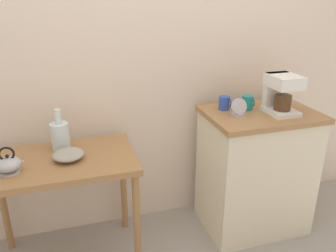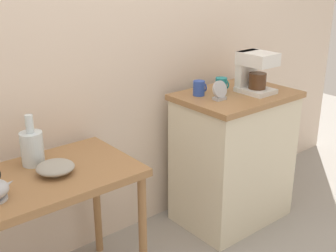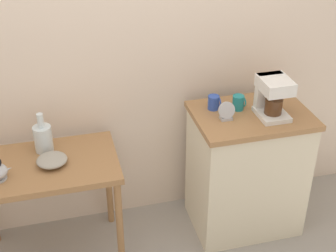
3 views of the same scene
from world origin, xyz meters
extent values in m
plane|color=gray|center=(0.00, 0.00, 0.00)|extent=(8.00, 8.00, 0.00)
cube|color=beige|center=(0.10, 0.35, 1.40)|extent=(4.40, 0.10, 2.80)
cube|color=#9E7044|center=(-0.63, -0.04, 0.72)|extent=(0.88, 0.55, 0.04)
cylinder|color=#9E7044|center=(-0.23, -0.27, 0.35)|extent=(0.04, 0.04, 0.70)
cylinder|color=#9E7044|center=(-0.23, 0.20, 0.35)|extent=(0.04, 0.04, 0.70)
cube|color=beige|center=(0.70, -0.05, 0.43)|extent=(0.72, 0.51, 0.87)
cube|color=#9E7044|center=(0.70, -0.05, 0.89)|extent=(0.75, 0.54, 0.04)
cylinder|color=#9E998C|center=(-0.58, -0.06, 0.74)|extent=(0.08, 0.08, 0.01)
ellipsoid|color=#9E998C|center=(-0.58, -0.06, 0.77)|extent=(0.18, 0.18, 0.05)
cone|color=#B2B5BA|center=(-0.83, -0.13, 0.79)|extent=(0.07, 0.03, 0.05)
cylinder|color=silver|center=(-0.61, 0.11, 0.83)|extent=(0.11, 0.11, 0.17)
cylinder|color=silver|center=(-0.61, 0.11, 0.96)|extent=(0.04, 0.04, 0.09)
cube|color=white|center=(0.80, -0.11, 0.92)|extent=(0.18, 0.22, 0.03)
cube|color=white|center=(0.80, -0.03, 1.03)|extent=(0.16, 0.05, 0.26)
cube|color=white|center=(0.80, -0.11, 1.12)|extent=(0.18, 0.22, 0.08)
cylinder|color=#4C2D19|center=(0.80, -0.12, 0.98)|extent=(0.11, 0.11, 0.10)
cylinder|color=teal|center=(0.63, 0.03, 0.95)|extent=(0.07, 0.07, 0.10)
torus|color=teal|center=(0.67, 0.03, 0.95)|extent=(0.01, 0.06, 0.06)
cylinder|color=#2D4CAD|center=(0.47, 0.07, 0.95)|extent=(0.07, 0.07, 0.09)
torus|color=#2D4CAD|center=(0.51, 0.07, 0.95)|extent=(0.01, 0.06, 0.06)
cube|color=#B2B5BA|center=(0.51, -0.08, 0.91)|extent=(0.07, 0.05, 0.02)
cylinder|color=#B2B5BA|center=(0.51, -0.08, 0.97)|extent=(0.11, 0.05, 0.11)
cylinder|color=black|center=(0.51, -0.08, 0.97)|extent=(0.09, 0.04, 0.09)
camera|label=1|loc=(-0.55, -1.96, 1.67)|focal=36.84mm
camera|label=2|loc=(-1.36, -1.86, 1.69)|focal=46.98mm
camera|label=3|loc=(-0.51, -2.53, 2.42)|focal=51.90mm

